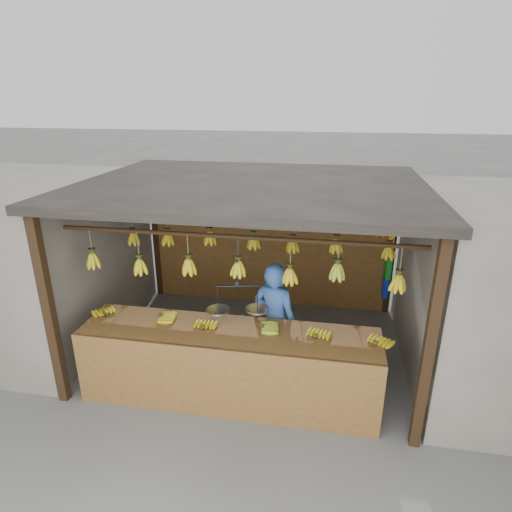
# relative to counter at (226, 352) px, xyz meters

# --- Properties ---
(ground) EXTENTS (80.00, 80.00, 0.00)m
(ground) POSITION_rel_counter_xyz_m (0.06, 1.23, -0.70)
(ground) COLOR #5B5B57
(stall) EXTENTS (4.30, 3.30, 2.40)m
(stall) POSITION_rel_counter_xyz_m (0.06, 1.56, 1.27)
(stall) COLOR black
(stall) RESTS_ON ground
(neighbor_left) EXTENTS (3.00, 3.00, 2.30)m
(neighbor_left) POSITION_rel_counter_xyz_m (-3.54, 1.23, 0.45)
(neighbor_left) COLOR slate
(neighbor_left) RESTS_ON ground
(counter) EXTENTS (3.49, 0.78, 0.96)m
(counter) POSITION_rel_counter_xyz_m (0.00, 0.00, 0.00)
(counter) COLOR brown
(counter) RESTS_ON ground
(hanging_bananas) EXTENTS (3.64, 2.24, 0.39)m
(hanging_bananas) POSITION_rel_counter_xyz_m (0.07, 1.23, 0.90)
(hanging_bananas) COLOR gold
(hanging_bananas) RESTS_ON ground
(balance_scale) EXTENTS (0.70, 0.36, 0.89)m
(balance_scale) POSITION_rel_counter_xyz_m (0.09, 0.23, 0.47)
(balance_scale) COLOR black
(balance_scale) RESTS_ON ground
(vendor) EXTENTS (0.65, 0.53, 1.55)m
(vendor) POSITION_rel_counter_xyz_m (0.45, 0.67, 0.07)
(vendor) COLOR #3359A5
(vendor) RESTS_ON ground
(bag_bundles) EXTENTS (0.08, 0.26, 1.27)m
(bag_bundles) POSITION_rel_counter_xyz_m (2.00, 2.58, 0.30)
(bag_bundles) COLOR yellow
(bag_bundles) RESTS_ON ground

